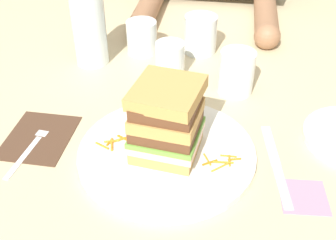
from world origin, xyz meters
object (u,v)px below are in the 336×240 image
at_px(main_plate, 165,153).
at_px(fork, 33,143).
at_px(napkin_dark, 39,137).
at_px(napkin_pink, 304,196).
at_px(empty_tumbler_2, 200,34).
at_px(juice_glass, 236,74).
at_px(empty_tumbler_1, 170,59).
at_px(empty_tumbler_0, 142,37).
at_px(knife, 277,166).
at_px(water_bottle, 88,18).
at_px(sandwich, 166,121).

bearing_deg(main_plate, fork, -177.80).
bearing_deg(napkin_dark, main_plate, -3.32).
bearing_deg(napkin_pink, napkin_dark, 170.68).
bearing_deg(fork, empty_tumbler_2, 57.00).
distance_m(juice_glass, empty_tumbler_1, 0.15).
relative_size(empty_tumbler_0, empty_tumbler_2, 0.87).
xyz_separation_m(main_plate, napkin_dark, (-0.23, 0.01, -0.00)).
height_order(fork, knife, fork).
xyz_separation_m(water_bottle, empty_tumbler_2, (0.24, 0.09, -0.06)).
xyz_separation_m(main_plate, juice_glass, (0.11, 0.22, 0.04)).
height_order(main_plate, knife, main_plate).
height_order(sandwich, fork, sandwich).
relative_size(water_bottle, empty_tumbler_0, 3.22).
bearing_deg(empty_tumbler_2, napkin_dark, -124.30).
relative_size(napkin_dark, empty_tumbler_0, 1.81).
distance_m(napkin_dark, empty_tumbler_2, 0.45).
distance_m(knife, empty_tumbler_0, 0.46).
xyz_separation_m(fork, water_bottle, (0.02, 0.30, 0.10)).
xyz_separation_m(sandwich, empty_tumbler_2, (0.02, 0.38, -0.03)).
bearing_deg(napkin_pink, empty_tumbler_1, 128.04).
xyz_separation_m(napkin_dark, napkin_pink, (0.45, -0.07, -0.00)).
bearing_deg(juice_glass, empty_tumbler_1, 162.38).
height_order(fork, empty_tumbler_1, empty_tumbler_1).
distance_m(knife, empty_tumbler_1, 0.34).
relative_size(fork, empty_tumbler_2, 1.90).
xyz_separation_m(empty_tumbler_1, empty_tumbler_2, (0.05, 0.12, 0.01)).
bearing_deg(napkin_dark, fork, -95.98).
bearing_deg(juice_glass, empty_tumbler_2, 118.25).
height_order(napkin_dark, empty_tumbler_1, empty_tumbler_1).
height_order(empty_tumbler_1, napkin_pink, empty_tumbler_1).
bearing_deg(empty_tumbler_1, knife, -50.47).
bearing_deg(fork, water_bottle, 86.74).
xyz_separation_m(knife, empty_tumbler_0, (-0.30, 0.36, 0.04)).
bearing_deg(napkin_pink, empty_tumbler_0, 128.70).
distance_m(fork, knife, 0.42).
bearing_deg(napkin_pink, main_plate, 164.68).
bearing_deg(knife, empty_tumbler_1, 129.53).
bearing_deg(sandwich, napkin_pink, -15.44).
bearing_deg(sandwich, water_bottle, 126.32).
bearing_deg(main_plate, napkin_dark, 176.68).
height_order(sandwich, napkin_dark, sandwich).
relative_size(knife, empty_tumbler_2, 2.28).
bearing_deg(juice_glass, knife, -70.96).
bearing_deg(knife, main_plate, -179.70).
relative_size(napkin_dark, fork, 0.83).
distance_m(knife, napkin_pink, 0.07).
relative_size(water_bottle, empty_tumbler_2, 2.81).
bearing_deg(main_plate, knife, 0.30).
bearing_deg(napkin_pink, juice_glass, 111.88).
relative_size(sandwich, empty_tumbler_0, 1.67).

